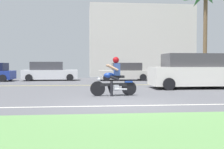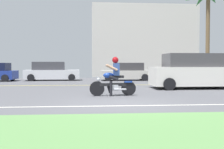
{
  "view_description": "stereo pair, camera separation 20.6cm",
  "coord_description": "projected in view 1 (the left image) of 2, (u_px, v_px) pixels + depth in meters",
  "views": [
    {
      "loc": [
        -1.26,
        -9.14,
        1.33
      ],
      "look_at": [
        0.03,
        3.89,
        0.85
      ],
      "focal_mm": 43.51,
      "sensor_mm": 36.0,
      "label": 1
    },
    {
      "loc": [
        -1.05,
        -9.16,
        1.33
      ],
      "look_at": [
        0.03,
        3.89,
        0.85
      ],
      "focal_mm": 43.51,
      "sensor_mm": 36.0,
      "label": 2
    }
  ],
  "objects": [
    {
      "name": "lane_line_near",
      "position": [
        125.0,
        106.0,
        8.73
      ],
      "size": [
        50.4,
        0.12,
        0.01
      ],
      "primitive_type": "cube",
      "color": "silver",
      "rests_on": "ground"
    },
    {
      "name": "building_far",
      "position": [
        140.0,
        42.0,
        30.49
      ],
      "size": [
        11.42,
        4.0,
        7.75
      ],
      "primitive_type": "cube",
      "color": "beige",
      "rests_on": "ground"
    },
    {
      "name": "suv_nearby",
      "position": [
        194.0,
        71.0,
        15.15
      ],
      "size": [
        4.94,
        2.22,
        1.93
      ],
      "color": "white",
      "rests_on": "ground"
    },
    {
      "name": "ground",
      "position": [
        113.0,
        94.0,
        12.25
      ],
      "size": [
        56.0,
        30.0,
        0.04
      ],
      "primitive_type": "cube",
      "color": "#545459"
    },
    {
      "name": "parked_car_1",
      "position": [
        49.0,
        72.0,
        22.45
      ],
      "size": [
        4.55,
        2.0,
        1.55
      ],
      "color": "silver",
      "rests_on": "ground"
    },
    {
      "name": "motorcyclist",
      "position": [
        114.0,
        79.0,
        11.49
      ],
      "size": [
        1.98,
        0.65,
        1.65
      ],
      "color": "black",
      "rests_on": "ground"
    },
    {
      "name": "parked_car_2",
      "position": [
        124.0,
        72.0,
        22.78
      ],
      "size": [
        4.16,
        2.03,
        1.47
      ],
      "color": "beige",
      "rests_on": "ground"
    },
    {
      "name": "grass_median",
      "position": [
        152.0,
        133.0,
        5.18
      ],
      "size": [
        56.0,
        3.8,
        0.06
      ],
      "primitive_type": "cube",
      "color": "#5B8C4C",
      "rests_on": "ground"
    },
    {
      "name": "lane_line_far",
      "position": [
        105.0,
        85.0,
        17.46
      ],
      "size": [
        50.4,
        0.12,
        0.01
      ],
      "primitive_type": "cube",
      "color": "yellow",
      "rests_on": "ground"
    }
  ]
}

